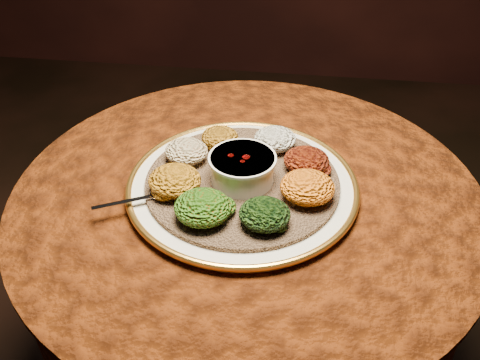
# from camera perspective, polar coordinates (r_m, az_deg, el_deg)

# --- Properties ---
(table) EXTENTS (0.96, 0.96, 0.73)m
(table) POSITION_cam_1_polar(r_m,az_deg,el_deg) (1.21, 0.71, -7.75)
(table) COLOR black
(table) RESTS_ON ground
(platter) EXTENTS (0.56, 0.56, 0.02)m
(platter) POSITION_cam_1_polar(r_m,az_deg,el_deg) (1.08, 0.25, -0.64)
(platter) COLOR beige
(platter) RESTS_ON table
(injera) EXTENTS (0.42, 0.42, 0.01)m
(injera) POSITION_cam_1_polar(r_m,az_deg,el_deg) (1.07, 0.25, -0.19)
(injera) COLOR #886144
(injera) RESTS_ON platter
(stew_bowl) EXTENTS (0.13, 0.13, 0.06)m
(stew_bowl) POSITION_cam_1_polar(r_m,az_deg,el_deg) (1.05, 0.26, 1.41)
(stew_bowl) COLOR silver
(stew_bowl) RESTS_ON injera
(spoon) EXTENTS (0.14, 0.08, 0.01)m
(spoon) POSITION_cam_1_polar(r_m,az_deg,el_deg) (1.04, -9.00, -1.63)
(spoon) COLOR silver
(spoon) RESTS_ON injera
(portion_ayib) EXTENTS (0.09, 0.09, 0.04)m
(portion_ayib) POSITION_cam_1_polar(r_m,az_deg,el_deg) (1.15, 3.75, 4.39)
(portion_ayib) COLOR beige
(portion_ayib) RESTS_ON injera
(portion_kitfo) EXTENTS (0.09, 0.09, 0.04)m
(portion_kitfo) POSITION_cam_1_polar(r_m,az_deg,el_deg) (1.09, 7.10, 2.07)
(portion_kitfo) COLOR black
(portion_kitfo) RESTS_ON injera
(portion_tikil) EXTENTS (0.10, 0.10, 0.05)m
(portion_tikil) POSITION_cam_1_polar(r_m,az_deg,el_deg) (1.02, 7.20, -0.77)
(portion_tikil) COLOR #B06A0E
(portion_tikil) RESTS_ON injera
(portion_gomen) EXTENTS (0.09, 0.09, 0.05)m
(portion_gomen) POSITION_cam_1_polar(r_m,az_deg,el_deg) (0.96, 2.64, -3.66)
(portion_gomen) COLOR black
(portion_gomen) RESTS_ON injera
(portion_mixveg) EXTENTS (0.11, 0.10, 0.05)m
(portion_mixveg) POSITION_cam_1_polar(r_m,az_deg,el_deg) (0.97, -4.00, -2.94)
(portion_mixveg) COLOR #902A09
(portion_mixveg) RESTS_ON injera
(portion_kik) EXTENTS (0.10, 0.10, 0.05)m
(portion_kik) POSITION_cam_1_polar(r_m,az_deg,el_deg) (1.04, -6.97, -0.06)
(portion_kik) COLOR #BE6E10
(portion_kik) RESTS_ON injera
(portion_timatim) EXTENTS (0.09, 0.09, 0.04)m
(portion_timatim) POSITION_cam_1_polar(r_m,az_deg,el_deg) (1.12, -5.73, 3.05)
(portion_timatim) COLOR maroon
(portion_timatim) RESTS_ON injera
(portion_shiro) EXTENTS (0.08, 0.08, 0.04)m
(portion_shiro) POSITION_cam_1_polar(r_m,az_deg,el_deg) (1.16, -2.17, 4.59)
(portion_shiro) COLOR #8F5911
(portion_shiro) RESTS_ON injera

